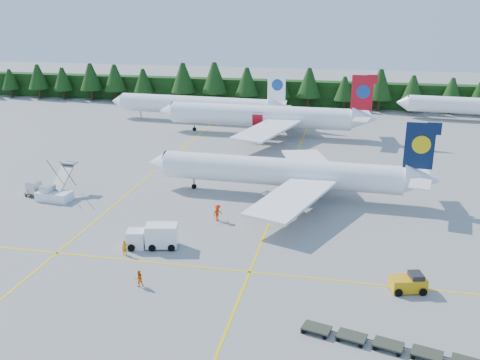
% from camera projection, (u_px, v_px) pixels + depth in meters
% --- Properties ---
extents(ground, '(320.00, 320.00, 0.00)m').
position_uv_depth(ground, '(205.00, 240.00, 57.27)').
color(ground, gray).
rests_on(ground, ground).
extents(taxi_stripe_a, '(0.25, 120.00, 0.01)m').
position_uv_depth(taxi_stripe_a, '(149.00, 176.00, 78.56)').
color(taxi_stripe_a, yellow).
rests_on(taxi_stripe_a, ground).
extents(taxi_stripe_b, '(0.25, 120.00, 0.01)m').
position_uv_depth(taxi_stripe_b, '(284.00, 185.00, 74.69)').
color(taxi_stripe_b, yellow).
rests_on(taxi_stripe_b, ground).
extents(taxi_stripe_cross, '(80.00, 0.25, 0.01)m').
position_uv_depth(taxi_stripe_cross, '(189.00, 266.00, 51.69)').
color(taxi_stripe_cross, yellow).
rests_on(taxi_stripe_cross, ground).
extents(treeline_hedge, '(220.00, 4.00, 6.00)m').
position_uv_depth(treeline_hedge, '(292.00, 93.00, 132.50)').
color(treeline_hedge, black).
rests_on(treeline_hedge, ground).
extents(airliner_navy, '(36.84, 30.29, 10.71)m').
position_uv_depth(airliner_navy, '(275.00, 172.00, 69.69)').
color(airliner_navy, white).
rests_on(airliner_navy, ground).
extents(airliner_red, '(41.04, 33.77, 11.93)m').
position_uv_depth(airliner_red, '(256.00, 116.00, 102.42)').
color(airliner_red, white).
rests_on(airliner_red, ground).
extents(airliner_far_left, '(38.90, 6.10, 11.31)m').
position_uv_depth(airliner_far_left, '(189.00, 105.00, 114.11)').
color(airliner_far_left, white).
rests_on(airliner_far_left, ground).
extents(airliner_far_right, '(35.92, 6.11, 10.44)m').
position_uv_depth(airliner_far_right, '(477.00, 106.00, 114.22)').
color(airliner_far_right, white).
rests_on(airliner_far_right, ground).
extents(airstairs, '(4.52, 6.14, 3.95)m').
position_uv_depth(airstairs, '(56.00, 193.00, 69.01)').
color(airstairs, white).
rests_on(airstairs, ground).
extents(service_truck, '(5.47, 2.92, 2.51)m').
position_uv_depth(service_truck, '(153.00, 236.00, 55.32)').
color(service_truck, white).
rests_on(service_truck, ground).
extents(baggage_tug, '(3.34, 2.35, 1.62)m').
position_uv_depth(baggage_tug, '(409.00, 283.00, 47.00)').
color(baggage_tug, '#D2980B').
rests_on(baggage_tug, ground).
extents(dolly_train, '(13.05, 3.89, 0.13)m').
position_uv_depth(dolly_train, '(388.00, 344.00, 39.20)').
color(dolly_train, '#323627').
rests_on(dolly_train, ground).
extents(uld_pair, '(5.03, 3.07, 1.66)m').
position_uv_depth(uld_pair, '(41.00, 190.00, 69.42)').
color(uld_pair, '#323627').
rests_on(uld_pair, ground).
extents(crew_a, '(0.59, 0.40, 1.60)m').
position_uv_depth(crew_a, '(125.00, 248.00, 53.72)').
color(crew_a, orange).
rests_on(crew_a, ground).
extents(crew_b, '(0.96, 0.94, 1.55)m').
position_uv_depth(crew_b, '(139.00, 278.00, 47.82)').
color(crew_b, '#FF6B05').
rests_on(crew_b, ground).
extents(crew_c, '(0.91, 0.99, 1.99)m').
position_uv_depth(crew_c, '(218.00, 213.00, 62.16)').
color(crew_c, red).
rests_on(crew_c, ground).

